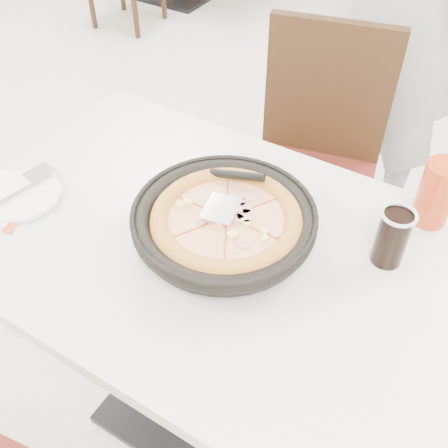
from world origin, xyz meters
The scene contains 12 objects.
floor centered at (0.00, 0.00, 0.00)m, with size 7.00×7.00×0.00m, color #A6A6A2.
main_table centered at (0.34, -0.25, 0.38)m, with size 1.20×0.80×0.75m, color silver, non-canonical shape.
chair_far centered at (0.34, 0.37, 0.47)m, with size 0.42×0.42×0.95m, color black, non-canonical shape.
trivet centered at (0.36, -0.25, 0.77)m, with size 0.11×0.11×0.04m, color black.
pizza_pan centered at (0.38, -0.24, 0.79)m, with size 0.39×0.39×0.01m, color black.
pizza centered at (0.39, -0.24, 0.81)m, with size 0.29×0.29×0.02m, color #BD7E35.
pizza_server centered at (0.37, -0.24, 0.84)m, with size 0.07×0.09×0.00m, color white.
napkin centered at (-0.15, -0.40, 0.75)m, with size 0.18×0.18×0.00m, color white.
side_plate centered at (-0.12, -0.38, 0.76)m, with size 0.19×0.19×0.01m, color white.
fork centered at (-0.12, -0.37, 0.77)m, with size 0.02×0.18×0.00m, color white.
cola_glass centered at (0.71, -0.10, 0.81)m, with size 0.07×0.07×0.13m, color black.
red_cup centered at (0.75, 0.07, 0.83)m, with size 0.08×0.08×0.16m, color #B43515.
Camera 1 is at (0.81, -0.94, 1.61)m, focal length 42.00 mm.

